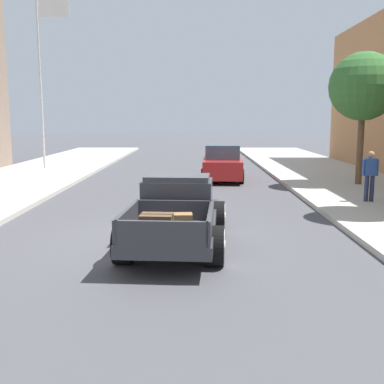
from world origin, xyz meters
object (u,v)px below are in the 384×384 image
Objects in this scene: car_background_red at (222,163)px; street_tree_second at (363,87)px; flagpole at (44,62)px; hotrod_truck_gunmetal at (177,211)px; pedestrian_sidewalk_right at (370,173)px.

street_tree_second is at bearing -23.11° from car_background_red.
flagpole reaches higher than street_tree_second.
pedestrian_sidewalk_right reaches higher than hotrod_truck_gunmetal.
street_tree_second reaches higher than car_background_red.
car_background_red is at bearing 156.89° from street_tree_second.
hotrod_truck_gunmetal is 11.83m from street_tree_second.
pedestrian_sidewalk_right is 5.19m from street_tree_second.
flagpole reaches higher than hotrod_truck_gunmetal.
street_tree_second is (14.74, -5.93, -1.68)m from flagpole.
hotrod_truck_gunmetal is at bearing -129.31° from street_tree_second.
pedestrian_sidewalk_right is at bearing -36.25° from flagpole.
pedestrian_sidewalk_right is 17.59m from flagpole.
car_background_red is 2.65× the size of pedestrian_sidewalk_right.
hotrod_truck_gunmetal is at bearing -142.55° from pedestrian_sidewalk_right.
hotrod_truck_gunmetal is 1.15× the size of car_background_red.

